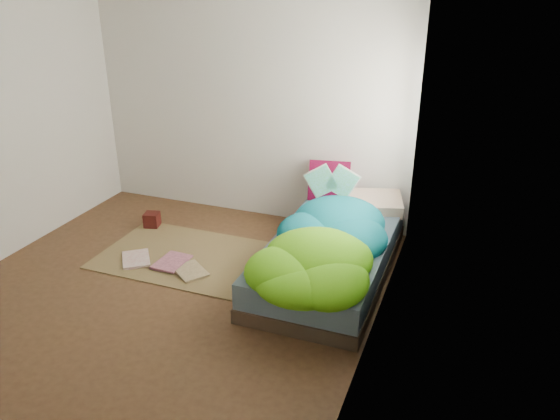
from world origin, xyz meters
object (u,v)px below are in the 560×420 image
object	(u,v)px
open_book	(332,172)
floor_book_a	(122,261)
floor_book_b	(160,260)
bed	(330,257)
pillow_magenta	(329,181)
wooden_box	(152,220)

from	to	relation	value
open_book	floor_book_a	size ratio (longest dim) A/B	1.22
floor_book_b	open_book	bearing A→B (deg)	32.47
bed	pillow_magenta	xyz separation A→B (m)	(-0.27, 0.89, 0.38)
floor_book_a	floor_book_b	size ratio (longest dim) A/B	0.97
bed	floor_book_b	distance (m)	1.59
pillow_magenta	floor_book_b	world-z (taller)	pillow_magenta
pillow_magenta	open_book	distance (m)	0.52
bed	wooden_box	bearing A→B (deg)	172.01
open_book	floor_book_b	distance (m)	1.81
bed	open_book	world-z (taller)	open_book
pillow_magenta	floor_book_a	distance (m)	2.17
wooden_box	floor_book_a	distance (m)	0.80
pillow_magenta	floor_book_a	size ratio (longest dim) A/B	1.22
wooden_box	bed	bearing A→B (deg)	-7.99
bed	pillow_magenta	world-z (taller)	pillow_magenta
pillow_magenta	open_book	xyz separation A→B (m)	(0.14, -0.43, 0.26)
floor_book_b	pillow_magenta	bearing A→B (deg)	46.75
bed	wooden_box	xyz separation A→B (m)	(-2.04, 0.29, -0.08)
open_book	floor_book_a	distance (m)	2.12
bed	pillow_magenta	size ratio (longest dim) A/B	4.86
floor_book_a	wooden_box	bearing A→B (deg)	65.46
bed	floor_book_a	bearing A→B (deg)	-165.11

